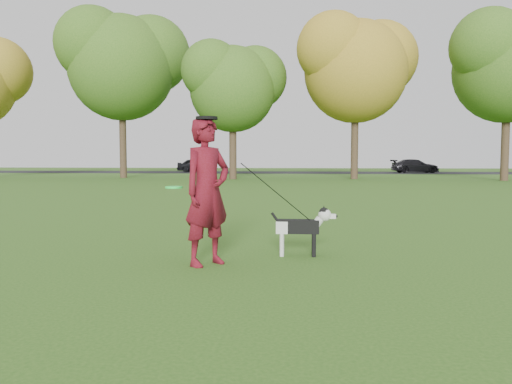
# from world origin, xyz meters

# --- Properties ---
(ground) EXTENTS (120.00, 120.00, 0.00)m
(ground) POSITION_xyz_m (0.00, 0.00, 0.00)
(ground) COLOR #285116
(ground) RESTS_ON ground
(road) EXTENTS (120.00, 7.00, 0.02)m
(road) POSITION_xyz_m (0.00, 40.00, 0.01)
(road) COLOR black
(road) RESTS_ON ground
(man) EXTENTS (0.83, 0.86, 1.98)m
(man) POSITION_xyz_m (-0.69, -0.55, 0.99)
(man) COLOR #510B0E
(man) RESTS_ON ground
(dog) EXTENTS (0.98, 0.20, 0.74)m
(dog) POSITION_xyz_m (0.59, 0.17, 0.45)
(dog) COLOR black
(dog) RESTS_ON ground
(car_left) EXTENTS (3.93, 1.82, 1.30)m
(car_left) POSITION_xyz_m (-9.48, 40.00, 0.67)
(car_left) COLOR black
(car_left) RESTS_ON road
(car_right) EXTENTS (4.44, 2.18, 1.24)m
(car_right) POSITION_xyz_m (10.91, 40.00, 0.64)
(car_right) COLOR black
(car_right) RESTS_ON road
(man_held_items) EXTENTS (1.97, 0.90, 1.49)m
(man_held_items) POSITION_xyz_m (0.24, -0.23, 0.94)
(man_held_items) COLOR #20FF48
(man_held_items) RESTS_ON ground
(tree_row) EXTENTS (51.74, 8.86, 12.01)m
(tree_row) POSITION_xyz_m (-1.43, 26.07, 7.41)
(tree_row) COLOR #38281C
(tree_row) RESTS_ON ground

